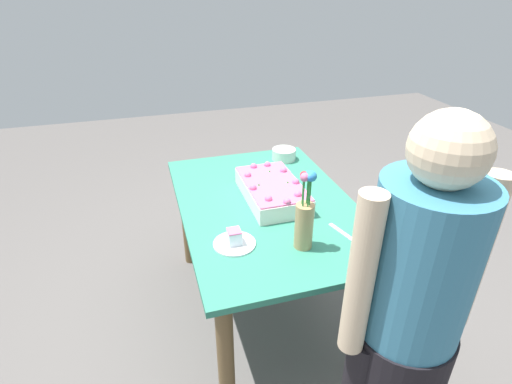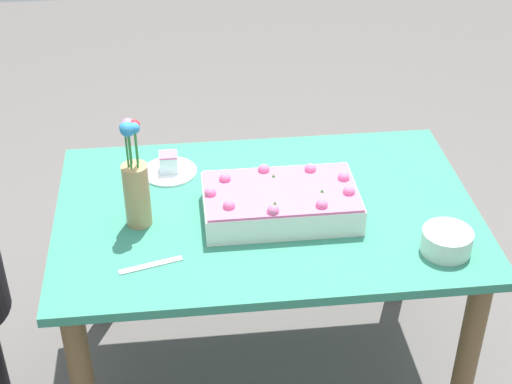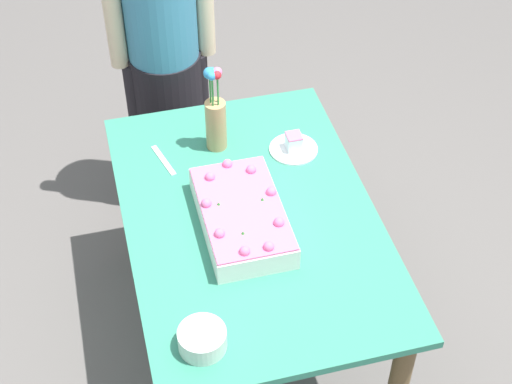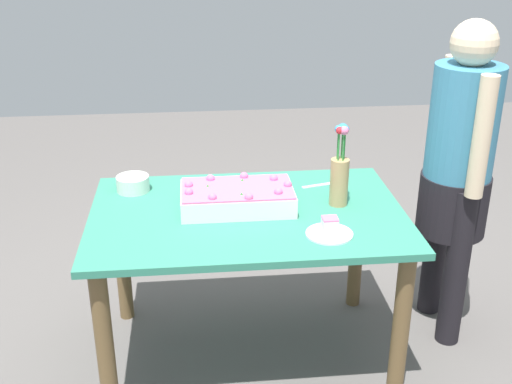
{
  "view_description": "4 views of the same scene",
  "coord_description": "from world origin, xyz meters",
  "px_view_note": "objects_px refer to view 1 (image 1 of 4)",
  "views": [
    {
      "loc": [
        1.68,
        -0.56,
        1.76
      ],
      "look_at": [
        -0.06,
        -0.04,
        0.77
      ],
      "focal_mm": 28.0,
      "sensor_mm": 36.0,
      "label": 1
    },
    {
      "loc": [
        0.26,
        2.0,
        2.15
      ],
      "look_at": [
        0.03,
        -0.04,
        0.77
      ],
      "focal_mm": 55.0,
      "sensor_mm": 36.0,
      "label": 2
    },
    {
      "loc": [
        -1.86,
        0.46,
        2.69
      ],
      "look_at": [
        0.02,
        -0.03,
        0.82
      ],
      "focal_mm": 55.0,
      "sensor_mm": 36.0,
      "label": 3
    },
    {
      "loc": [
        -0.21,
        -2.43,
        1.88
      ],
      "look_at": [
        0.04,
        0.06,
        0.79
      ],
      "focal_mm": 45.0,
      "sensor_mm": 36.0,
      "label": 4
    }
  ],
  "objects_px": {
    "person_standing": "(408,314)",
    "sheet_cake": "(272,190)",
    "flower_vase": "(305,219)",
    "serving_plate_with_slice": "(234,240)",
    "fruit_bowl": "(284,154)",
    "cake_knife": "(344,233)"
  },
  "relations": [
    {
      "from": "fruit_bowl",
      "to": "serving_plate_with_slice",
      "type": "bearing_deg",
      "value": -33.08
    },
    {
      "from": "cake_knife",
      "to": "flower_vase",
      "type": "bearing_deg",
      "value": -96.02
    },
    {
      "from": "person_standing",
      "to": "sheet_cake",
      "type": "bearing_deg",
      "value": 5.67
    },
    {
      "from": "serving_plate_with_slice",
      "to": "person_standing",
      "type": "distance_m",
      "value": 0.77
    },
    {
      "from": "flower_vase",
      "to": "fruit_bowl",
      "type": "relative_size",
      "value": 2.44
    },
    {
      "from": "fruit_bowl",
      "to": "person_standing",
      "type": "height_order",
      "value": "person_standing"
    },
    {
      "from": "person_standing",
      "to": "cake_knife",
      "type": "bearing_deg",
      "value": -10.18
    },
    {
      "from": "sheet_cake",
      "to": "cake_knife",
      "type": "height_order",
      "value": "sheet_cake"
    },
    {
      "from": "cake_knife",
      "to": "person_standing",
      "type": "relative_size",
      "value": 0.12
    },
    {
      "from": "serving_plate_with_slice",
      "to": "fruit_bowl",
      "type": "relative_size",
      "value": 1.26
    },
    {
      "from": "cake_knife",
      "to": "flower_vase",
      "type": "xyz_separation_m",
      "value": [
        0.03,
        -0.21,
        0.14
      ]
    },
    {
      "from": "serving_plate_with_slice",
      "to": "fruit_bowl",
      "type": "height_order",
      "value": "serving_plate_with_slice"
    },
    {
      "from": "flower_vase",
      "to": "person_standing",
      "type": "distance_m",
      "value": 0.57
    },
    {
      "from": "sheet_cake",
      "to": "serving_plate_with_slice",
      "type": "xyz_separation_m",
      "value": [
        0.34,
        -0.28,
        -0.03
      ]
    },
    {
      "from": "fruit_bowl",
      "to": "person_standing",
      "type": "bearing_deg",
      "value": -5.21
    },
    {
      "from": "fruit_bowl",
      "to": "cake_knife",
      "type": "bearing_deg",
      "value": -1.69
    },
    {
      "from": "serving_plate_with_slice",
      "to": "fruit_bowl",
      "type": "xyz_separation_m",
      "value": [
        -0.79,
        0.52,
        0.01
      ]
    },
    {
      "from": "sheet_cake",
      "to": "person_standing",
      "type": "bearing_deg",
      "value": 5.67
    },
    {
      "from": "sheet_cake",
      "to": "cake_knife",
      "type": "bearing_deg",
      "value": 27.22
    },
    {
      "from": "sheet_cake",
      "to": "flower_vase",
      "type": "xyz_separation_m",
      "value": [
        0.44,
        -0.01,
        0.09
      ]
    },
    {
      "from": "sheet_cake",
      "to": "serving_plate_with_slice",
      "type": "relative_size",
      "value": 2.56
    },
    {
      "from": "serving_plate_with_slice",
      "to": "flower_vase",
      "type": "bearing_deg",
      "value": 70.94
    }
  ]
}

